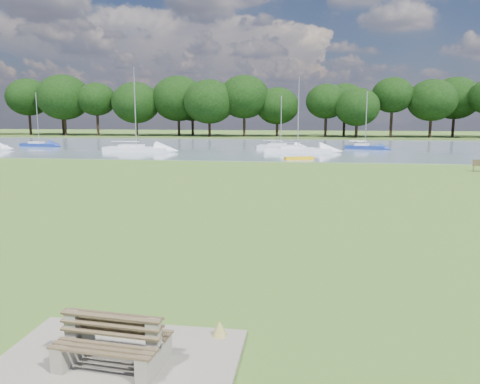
# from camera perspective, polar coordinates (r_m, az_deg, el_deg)

# --- Properties ---
(ground) EXTENTS (220.00, 220.00, 0.00)m
(ground) POSITION_cam_1_polar(r_m,az_deg,el_deg) (21.71, -0.40, -2.07)
(ground) COLOR olive
(river) EXTENTS (220.00, 40.00, 0.10)m
(river) POSITION_cam_1_polar(r_m,az_deg,el_deg) (63.26, 5.37, 5.45)
(river) COLOR slate
(river) RESTS_ON ground
(far_bank) EXTENTS (220.00, 20.00, 0.40)m
(far_bank) POSITION_cam_1_polar(r_m,az_deg,el_deg) (93.19, 6.33, 6.70)
(far_bank) COLOR #4C6626
(far_bank) RESTS_ON ground
(concrete_pad) EXTENTS (4.20, 3.20, 0.10)m
(concrete_pad) POSITION_cam_1_polar(r_m,az_deg,el_deg) (8.83, -15.11, -19.87)
(concrete_pad) COLOR gray
(concrete_pad) RESTS_ON ground
(bench_pair) EXTENTS (1.89, 1.21, 0.97)m
(bench_pair) POSITION_cam_1_polar(r_m,az_deg,el_deg) (8.63, -15.25, -17.28)
(bench_pair) COLOR gray
(bench_pair) RESTS_ON concrete_pad
(kayak) EXTENTS (2.89, 1.75, 0.29)m
(kayak) POSITION_cam_1_polar(r_m,az_deg,el_deg) (45.33, 7.21, 4.11)
(kayak) COLOR #E6AD0A
(kayak) RESTS_ON river
(tree_line) EXTENTS (124.88, 9.46, 11.45)m
(tree_line) POSITION_cam_1_polar(r_m,az_deg,el_deg) (89.96, 0.21, 10.99)
(tree_line) COLOR black
(tree_line) RESTS_ON far_bank
(sailboat_1) EXTENTS (7.76, 2.55, 9.62)m
(sailboat_1) POSITION_cam_1_polar(r_m,az_deg,el_deg) (56.21, -12.59, 5.33)
(sailboat_1) COLOR silver
(sailboat_1) RESTS_ON river
(sailboat_2) EXTENTS (6.10, 3.23, 6.57)m
(sailboat_2) POSITION_cam_1_polar(r_m,az_deg,el_deg) (59.02, 4.93, 5.63)
(sailboat_2) COLOR silver
(sailboat_2) RESTS_ON river
(sailboat_3) EXTENTS (4.96, 2.57, 7.12)m
(sailboat_3) POSITION_cam_1_polar(r_m,az_deg,el_deg) (60.55, 14.95, 5.46)
(sailboat_3) COLOR navy
(sailboat_3) RESTS_ON river
(sailboat_7) EXTENTS (7.71, 2.67, 8.38)m
(sailboat_7) POSITION_cam_1_polar(r_m,az_deg,el_deg) (53.97, 6.94, 5.31)
(sailboat_7) COLOR silver
(sailboat_7) RESTS_ON river
(sailboat_8) EXTENTS (5.43, 2.22, 7.19)m
(sailboat_8) POSITION_cam_1_polar(r_m,az_deg,el_deg) (69.19, -23.33, 5.44)
(sailboat_8) COLOR navy
(sailboat_8) RESTS_ON river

